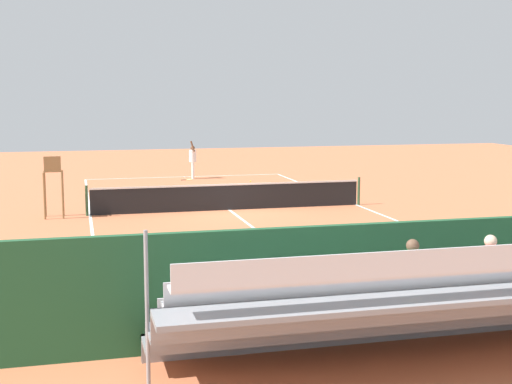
{
  "coord_description": "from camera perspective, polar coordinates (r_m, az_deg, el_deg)",
  "views": [
    {
      "loc": [
        5.39,
        25.22,
        4.21
      ],
      "look_at": [
        0.0,
        4.0,
        1.2
      ],
      "focal_mm": 49.78,
      "sensor_mm": 36.0,
      "label": 1
    }
  ],
  "objects": [
    {
      "name": "umpire_chair",
      "position": [
        25.25,
        -15.99,
        0.94
      ],
      "size": [
        0.67,
        0.67,
        2.14
      ],
      "color": "olive",
      "rests_on": "ground"
    },
    {
      "name": "tennis_player",
      "position": [
        35.88,
        -5.1,
        2.69
      ],
      "size": [
        0.42,
        0.55,
        1.93
      ],
      "color": "white",
      "rests_on": "ground"
    },
    {
      "name": "tennis_net",
      "position": [
        26.06,
        -2.16,
        -0.36
      ],
      "size": [
        10.3,
        0.1,
        1.07
      ],
      "color": "black",
      "rests_on": "ground"
    },
    {
      "name": "ground_plane",
      "position": [
        26.13,
        -2.16,
        -1.45
      ],
      "size": [
        60.0,
        60.0,
        0.0
      ],
      "primitive_type": "plane",
      "color": "#CC7047"
    },
    {
      "name": "backdrop_wall",
      "position": [
        12.85,
        11.11,
        -6.78
      ],
      "size": [
        18.0,
        0.16,
        2.0
      ],
      "primitive_type": "cube",
      "color": "#235633",
      "rests_on": "ground"
    },
    {
      "name": "tennis_racket",
      "position": [
        35.44,
        -5.44,
        0.99
      ],
      "size": [
        0.58,
        0.33,
        0.03
      ],
      "color": "black",
      "rests_on": "ground"
    },
    {
      "name": "bleacher_stand",
      "position": [
        11.76,
        14.55,
        -8.63
      ],
      "size": [
        9.06,
        2.4,
        2.48
      ],
      "color": "gray",
      "rests_on": "ground"
    },
    {
      "name": "tennis_ball_near",
      "position": [
        34.49,
        -0.44,
        0.87
      ],
      "size": [
        0.07,
        0.07,
        0.07
      ],
      "primitive_type": "sphere",
      "color": "#CCDB33",
      "rests_on": "ground"
    },
    {
      "name": "court_line_markings",
      "position": [
        26.17,
        -2.18,
        -1.43
      ],
      "size": [
        10.1,
        22.2,
        0.01
      ],
      "color": "white",
      "rests_on": "ground"
    },
    {
      "name": "equipment_bag",
      "position": [
        14.05,
        13.89,
        -9.07
      ],
      "size": [
        0.9,
        0.36,
        0.36
      ],
      "primitive_type": "cube",
      "color": "#334C8C",
      "rests_on": "ground"
    },
    {
      "name": "courtside_bench",
      "position": [
        14.79,
        18.79,
        -6.89
      ],
      "size": [
        1.8,
        0.4,
        0.93
      ],
      "color": "#234C2D",
      "rests_on": "ground"
    }
  ]
}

